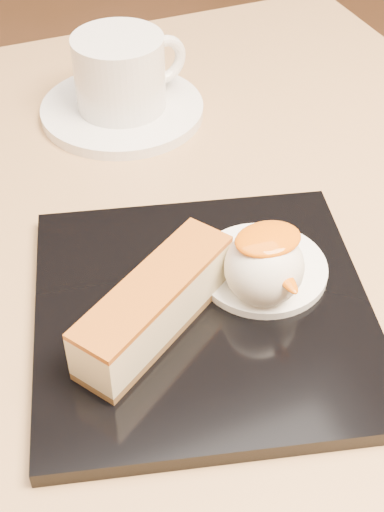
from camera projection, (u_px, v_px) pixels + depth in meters
name	position (u px, v px, depth m)	size (l,w,h in m)	color
table	(119.00, 429.00, 0.59)	(0.80, 0.80, 0.72)	black
dessert_plate	(203.00, 312.00, 0.47)	(0.22, 0.22, 0.01)	black
cheesecake	(155.00, 305.00, 0.44)	(0.12, 0.10, 0.04)	brown
cream_smear	(262.00, 268.00, 0.49)	(0.09, 0.09, 0.01)	white
ice_cream_scoop	(264.00, 267.00, 0.46)	(0.05, 0.05, 0.05)	white
mango_sauce	(268.00, 239.00, 0.45)	(0.04, 0.03, 0.01)	#DB5F06
mint_sprig	(209.00, 253.00, 0.50)	(0.03, 0.02, 0.00)	#2E8C3E
saucer	(122.00, 110.00, 0.66)	(0.15, 0.15, 0.01)	white
coffee_cup	(121.00, 71.00, 0.63)	(0.11, 0.08, 0.07)	white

